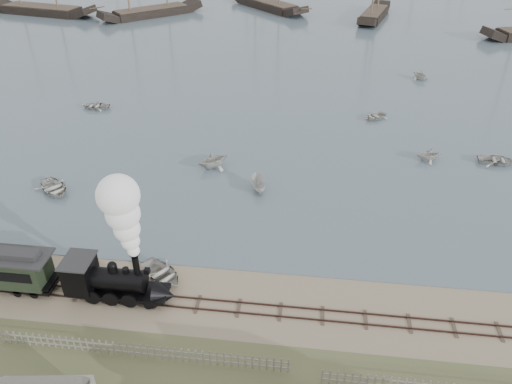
# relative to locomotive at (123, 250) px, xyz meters

# --- Properties ---
(ground) EXTENTS (600.00, 600.00, 0.00)m
(ground) POSITION_rel_locomotive_xyz_m (8.96, 2.00, -4.54)
(ground) COLOR gray
(ground) RESTS_ON ground
(rail_track) EXTENTS (120.00, 1.80, 0.16)m
(rail_track) POSITION_rel_locomotive_xyz_m (8.96, 0.00, -4.50)
(rail_track) COLOR #38231E
(rail_track) RESTS_ON ground
(picket_fence_west) EXTENTS (19.00, 0.10, 1.20)m
(picket_fence_west) POSITION_rel_locomotive_xyz_m (2.46, -5.00, -4.54)
(picket_fence_west) COLOR slate
(picket_fence_west) RESTS_ON ground
(locomotive) EXTENTS (7.91, 2.95, 9.86)m
(locomotive) POSITION_rel_locomotive_xyz_m (0.00, 0.00, 0.00)
(locomotive) COLOR black
(locomotive) RESTS_ON ground
(beached_dinghy) EXTENTS (4.85, 5.04, 0.85)m
(beached_dinghy) POSITION_rel_locomotive_xyz_m (1.63, 2.42, -4.11)
(beached_dinghy) COLOR beige
(beached_dinghy) RESTS_ON ground
(rowboat_0) EXTENTS (5.18, 5.25, 0.89)m
(rowboat_0) POSITION_rel_locomotive_xyz_m (-12.23, 13.03, -4.03)
(rowboat_0) COLOR beige
(rowboat_0) RESTS_ON harbor_water
(rowboat_1) EXTENTS (4.52, 4.56, 1.82)m
(rowboat_1) POSITION_rel_locomotive_xyz_m (2.22, 19.75, -3.57)
(rowboat_1) COLOR beige
(rowboat_1) RESTS_ON harbor_water
(rowboat_2) EXTENTS (3.29, 1.98, 1.19)m
(rowboat_2) POSITION_rel_locomotive_xyz_m (7.47, 15.84, -3.88)
(rowboat_2) COLOR beige
(rowboat_2) RESTS_ON harbor_water
(rowboat_3) EXTENTS (3.08, 4.14, 0.82)m
(rowboat_3) POSITION_rel_locomotive_xyz_m (32.23, 24.27, -4.07)
(rowboat_3) COLOR beige
(rowboat_3) RESTS_ON harbor_water
(rowboat_4) EXTENTS (3.06, 3.31, 1.45)m
(rowboat_4) POSITION_rel_locomotive_xyz_m (25.07, 24.14, -3.75)
(rowboat_4) COLOR beige
(rowboat_4) RESTS_ON harbor_water
(rowboat_6) EXTENTS (2.70, 3.76, 0.77)m
(rowboat_6) POSITION_rel_locomotive_xyz_m (-16.32, 33.27, -4.09)
(rowboat_6) COLOR beige
(rowboat_6) RESTS_ON harbor_water
(rowboat_7) EXTENTS (3.84, 3.72, 1.55)m
(rowboat_7) POSITION_rel_locomotive_xyz_m (27.99, 49.81, -3.70)
(rowboat_7) COLOR beige
(rowboat_7) RESTS_ON harbor_water
(rowboat_8) EXTENTS (3.96, 4.04, 0.68)m
(rowboat_8) POSITION_rel_locomotive_xyz_m (20.13, 34.45, -4.14)
(rowboat_8) COLOR beige
(rowboat_8) RESTS_ON harbor_water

